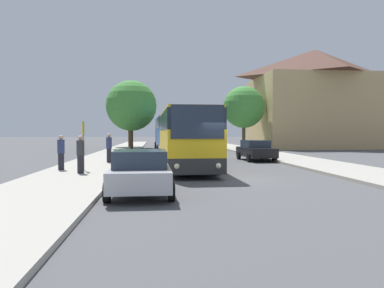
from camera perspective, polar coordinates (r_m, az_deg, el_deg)
The scene contains 17 objects.
ground_plane at distance 16.90m, azimuth 5.51°, elevation -5.31°, with size 300.00×300.00×0.00m, color #4C4C4F.
sidewalk_left at distance 17.00m, azimuth -18.42°, elevation -5.10°, with size 4.00×120.00×0.15m, color #A39E93.
sidewalk_right at distance 19.47m, azimuth 26.23°, elevation -4.32°, with size 4.00×120.00×0.15m, color #A39E93.
building_right_background at distance 53.12m, azimuth 18.22°, elevation 6.56°, with size 15.64×12.59×13.14m.
bus_front at distance 21.59m, azimuth -1.14°, elevation 0.92°, with size 2.99×11.77×3.28m.
bus_middle at distance 37.15m, azimuth -3.46°, elevation 1.49°, with size 2.99×12.13×3.53m.
bus_rear at distance 52.35m, azimuth -3.85°, elevation 1.56°, with size 2.93×12.10×3.49m.
parked_car_left_curb at distance 12.56m, azimuth -7.84°, elevation -4.22°, with size 2.15×4.19×1.50m.
parked_car_right_near at distance 27.93m, azimuth 9.68°, elevation -0.90°, with size 2.20×4.45×1.50m.
parked_car_right_far at distance 45.42m, azimuth 3.27°, elevation 0.17°, with size 2.07×4.14×1.53m.
bus_stop_sign at distance 19.74m, azimuth -16.22°, elevation 0.60°, with size 0.08×0.45×2.50m.
pedestrian_waiting_near at distance 20.42m, azimuth -19.33°, elevation -1.20°, with size 0.36×0.36×1.79m.
pedestrian_waiting_far at distance 24.52m, azimuth -12.54°, elevation -0.56°, with size 0.36×0.36×1.86m.
pedestrian_walking_back at distance 18.42m, azimuth -16.63°, elevation -1.49°, with size 0.36×0.36×1.79m.
tree_left_near at distance 44.53m, azimuth -9.23°, elevation 5.77°, with size 5.90×5.90×7.99m.
tree_left_far at distance 50.59m, azimuth -9.50°, elevation 6.01°, with size 5.58×5.58×8.46m.
tree_right_near at distance 45.61m, azimuth 7.90°, elevation 5.57°, with size 5.02×5.02×7.46m.
Camera 1 is at (-3.22, -16.45, 2.10)m, focal length 35.00 mm.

